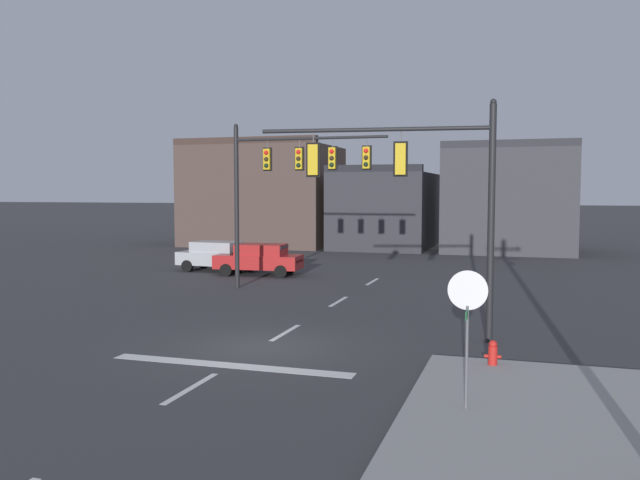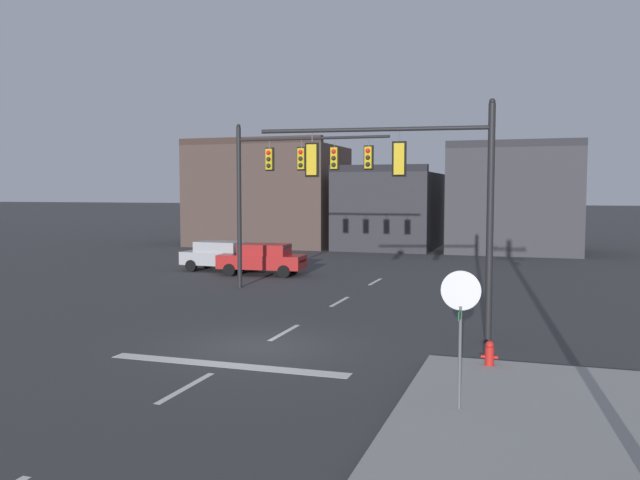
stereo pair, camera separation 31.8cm
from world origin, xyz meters
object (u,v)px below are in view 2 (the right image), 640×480
(signal_mast_near_side, at_px, (422,184))
(fire_hydrant, at_px, (489,358))
(signal_mast_far_side, at_px, (287,174))
(car_lot_middle, at_px, (222,255))
(car_lot_nearside, at_px, (263,258))
(stop_sign, at_px, (461,306))

(signal_mast_near_side, height_order, fire_hydrant, signal_mast_near_side)
(signal_mast_far_side, relative_size, fire_hydrant, 9.73)
(car_lot_middle, relative_size, fire_hydrant, 6.04)
(signal_mast_far_side, xyz_separation_m, car_lot_nearside, (-3.12, 4.52, -4.21))
(stop_sign, bearing_deg, signal_mast_far_side, 122.28)
(signal_mast_far_side, bearing_deg, stop_sign, -57.72)
(signal_mast_near_side, relative_size, car_lot_nearside, 1.52)
(signal_mast_far_side, height_order, car_lot_nearside, signal_mast_far_side)
(signal_mast_near_side, height_order, signal_mast_far_side, signal_mast_far_side)
(fire_hydrant, bearing_deg, signal_mast_near_side, 126.71)
(car_lot_middle, height_order, fire_hydrant, car_lot_middle)
(fire_hydrant, bearing_deg, signal_mast_far_side, 130.93)
(stop_sign, bearing_deg, car_lot_middle, 127.16)
(signal_mast_far_side, xyz_separation_m, fire_hydrant, (9.31, -10.73, -4.74))
(signal_mast_near_side, xyz_separation_m, signal_mast_far_side, (-7.14, 7.83, 0.53))
(signal_mast_far_side, xyz_separation_m, car_lot_middle, (-5.88, 5.39, -4.21))
(stop_sign, distance_m, car_lot_nearside, 22.33)
(signal_mast_far_side, distance_m, fire_hydrant, 14.98)
(signal_mast_far_side, xyz_separation_m, stop_sign, (8.97, -14.20, -2.93))
(signal_mast_far_side, distance_m, car_lot_nearside, 6.92)
(signal_mast_far_side, height_order, car_lot_middle, signal_mast_far_side)
(signal_mast_far_side, bearing_deg, car_lot_middle, 137.49)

